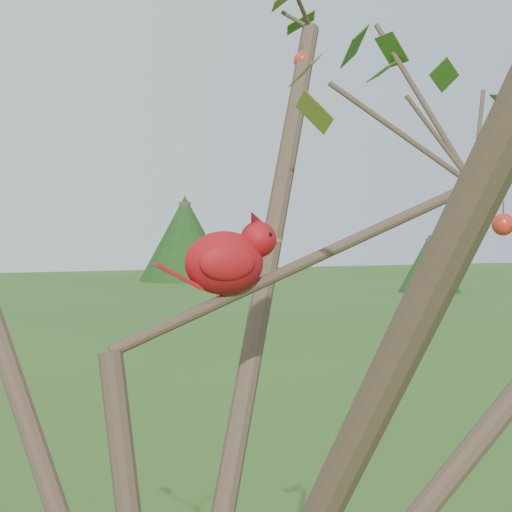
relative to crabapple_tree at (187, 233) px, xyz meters
The scene contains 2 objects.
crabapple_tree is the anchor object (origin of this frame).
cardinal 0.15m from the crabapple_tree, 47.44° to the left, with size 0.20×0.11×0.14m.
Camera 1 is at (-0.29, -1.01, 2.12)m, focal length 55.00 mm.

